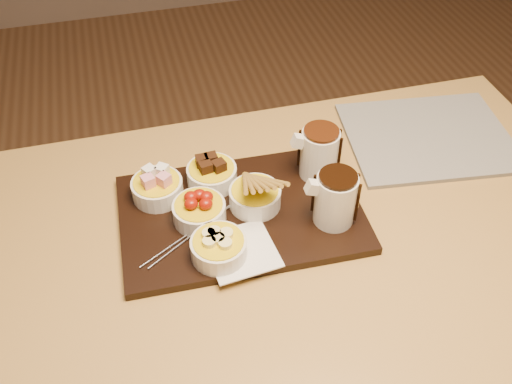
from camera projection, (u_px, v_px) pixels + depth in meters
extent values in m
cube|color=#AD8540|center=(311.00, 239.00, 1.09)|extent=(1.20, 0.80, 0.04)
cylinder|color=#AD8540|center=(64.00, 279.00, 1.49)|extent=(0.06, 0.06, 0.71)
cylinder|color=#AD8540|center=(438.00, 204.00, 1.69)|extent=(0.06, 0.06, 0.71)
cube|color=black|center=(241.00, 214.00, 1.10)|extent=(0.47, 0.32, 0.02)
cube|color=white|center=(241.00, 251.00, 1.02)|extent=(0.13, 0.13, 0.00)
cylinder|color=silver|center=(158.00, 189.00, 1.11)|extent=(0.10, 0.10, 0.04)
cylinder|color=silver|center=(212.00, 175.00, 1.14)|extent=(0.10, 0.10, 0.04)
cylinder|color=silver|center=(199.00, 212.00, 1.06)|extent=(0.10, 0.10, 0.04)
cylinder|color=silver|center=(255.00, 197.00, 1.09)|extent=(0.10, 0.10, 0.04)
cylinder|color=silver|center=(219.00, 248.00, 1.00)|extent=(0.10, 0.10, 0.04)
cylinder|color=silver|center=(335.00, 199.00, 1.04)|extent=(0.08, 0.08, 0.10)
cylinder|color=silver|center=(319.00, 154.00, 1.13)|extent=(0.08, 0.08, 0.10)
cube|color=beige|center=(428.00, 137.00, 1.28)|extent=(0.39, 0.33, 0.01)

